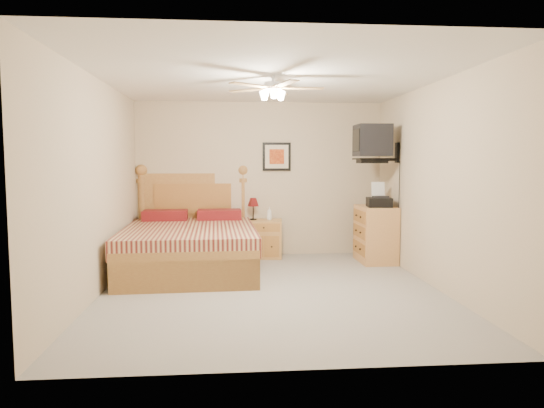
{
  "coord_description": "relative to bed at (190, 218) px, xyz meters",
  "views": [
    {
      "loc": [
        -0.47,
        -5.68,
        1.54
      ],
      "look_at": [
        0.08,
        0.9,
        0.96
      ],
      "focal_mm": 32.0,
      "sensor_mm": 36.0,
      "label": 1
    }
  ],
  "objects": [
    {
      "name": "magazine_lower",
      "position": [
        2.73,
        0.66,
        0.12
      ],
      "size": [
        0.22,
        0.29,
        0.03
      ],
      "primitive_type": "imported",
      "rotation": [
        0.0,
        0.0,
        0.03
      ],
      "color": "beige",
      "rests_on": "dresser"
    },
    {
      "name": "bed",
      "position": [
        0.0,
        0.0,
        0.0
      ],
      "size": [
        1.84,
        2.37,
        1.5
      ],
      "primitive_type": null,
      "rotation": [
        0.0,
        0.0,
        0.03
      ],
      "color": "#A26434",
      "rests_on": "ground"
    },
    {
      "name": "framed_picture",
      "position": [
        1.33,
        1.11,
        0.87
      ],
      "size": [
        0.46,
        0.04,
        0.46
      ],
      "primitive_type": "cube",
      "color": "black",
      "rests_on": "wall_back"
    },
    {
      "name": "table_lamp",
      "position": [
        0.93,
        0.94,
        0.03
      ],
      "size": [
        0.25,
        0.25,
        0.35
      ],
      "primitive_type": null,
      "rotation": [
        0.0,
        0.0,
        -0.39
      ],
      "color": "#600F10",
      "rests_on": "nightstand"
    },
    {
      "name": "wall_tv",
      "position": [
        2.81,
        0.22,
        1.06
      ],
      "size": [
        0.56,
        0.46,
        0.58
      ],
      "primitive_type": null,
      "color": "black",
      "rests_on": "wall_right"
    },
    {
      "name": "wall_front",
      "position": [
        1.06,
        -3.37,
        0.5
      ],
      "size": [
        4.0,
        0.04,
        2.5
      ],
      "primitive_type": "cube",
      "color": "#C5B191",
      "rests_on": "ground"
    },
    {
      "name": "lotion_bottle",
      "position": [
        1.19,
        0.91,
        -0.04
      ],
      "size": [
        0.08,
        0.08,
        0.21
      ],
      "primitive_type": "imported",
      "rotation": [
        0.0,
        0.0,
        -0.02
      ],
      "color": "white",
      "rests_on": "nightstand"
    },
    {
      "name": "ceiling_fan",
      "position": [
        1.06,
        -1.32,
        1.61
      ],
      "size": [
        1.14,
        1.14,
        0.28
      ],
      "primitive_type": null,
      "color": "silver",
      "rests_on": "ceiling"
    },
    {
      "name": "ceiling",
      "position": [
        1.06,
        -1.12,
        1.75
      ],
      "size": [
        4.0,
        4.5,
        0.04
      ],
      "primitive_type": "cube",
      "color": "white",
      "rests_on": "ground"
    },
    {
      "name": "nightstand",
      "position": [
        1.11,
        0.88,
        -0.45
      ],
      "size": [
        0.6,
        0.47,
        0.61
      ],
      "primitive_type": "cube",
      "rotation": [
        0.0,
        0.0,
        -0.1
      ],
      "color": "tan",
      "rests_on": "ground"
    },
    {
      "name": "wall_left",
      "position": [
        -0.94,
        -1.12,
        0.5
      ],
      "size": [
        0.04,
        4.5,
        2.5
      ],
      "primitive_type": "cube",
      "color": "#C5B191",
      "rests_on": "ground"
    },
    {
      "name": "wall_back",
      "position": [
        1.06,
        1.13,
        0.5
      ],
      "size": [
        4.0,
        0.04,
        2.5
      ],
      "primitive_type": "cube",
      "color": "#C5B191",
      "rests_on": "ground"
    },
    {
      "name": "floor",
      "position": [
        1.06,
        -1.12,
        -0.75
      ],
      "size": [
        4.5,
        4.5,
        0.0
      ],
      "primitive_type": "plane",
      "color": "gray",
      "rests_on": "ground"
    },
    {
      "name": "fax_machine",
      "position": [
        2.79,
        0.26,
        0.3
      ],
      "size": [
        0.39,
        0.41,
        0.37
      ],
      "primitive_type": null,
      "rotation": [
        0.0,
        0.0,
        -0.12
      ],
      "color": "black",
      "rests_on": "dresser"
    },
    {
      "name": "wall_right",
      "position": [
        3.06,
        -1.12,
        0.5
      ],
      "size": [
        0.04,
        4.5,
        2.5
      ],
      "primitive_type": "cube",
      "color": "#C5B191",
      "rests_on": "ground"
    },
    {
      "name": "magazine_upper",
      "position": [
        2.76,
        0.68,
        0.15
      ],
      "size": [
        0.2,
        0.25,
        0.02
      ],
      "primitive_type": "imported",
      "rotation": [
        0.0,
        0.0,
        0.1
      ],
      "color": "gray",
      "rests_on": "magazine_lower"
    },
    {
      "name": "dresser",
      "position": [
        2.79,
        0.4,
        -0.32
      ],
      "size": [
        0.51,
        0.73,
        0.86
      ],
      "primitive_type": "cube",
      "rotation": [
        0.0,
        0.0,
        0.01
      ],
      "color": "#B9804B",
      "rests_on": "ground"
    }
  ]
}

